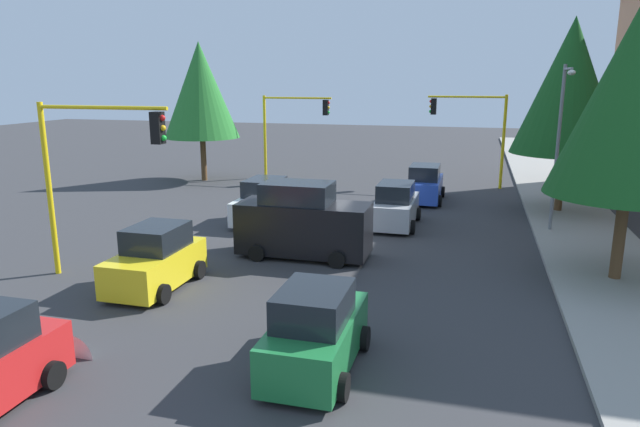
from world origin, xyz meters
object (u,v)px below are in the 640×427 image
at_px(traffic_signal_near_right, 93,156).
at_px(tree_opposite_side, 200,90).
at_px(street_lamp_curbside, 560,131).
at_px(traffic_signal_far_right, 291,120).
at_px(delivery_van_black, 303,223).
at_px(car_green, 316,332).
at_px(car_blue, 425,185).
at_px(tree_roadside_near, 637,95).
at_px(car_silver, 396,206).
at_px(car_white, 264,202).
at_px(car_yellow, 156,260).
at_px(tree_roadside_mid, 570,86).
at_px(traffic_signal_far_left, 473,122).

distance_m(traffic_signal_near_right, tree_opposite_side, 18.84).
distance_m(street_lamp_curbside, tree_opposite_side, 21.92).
relative_size(traffic_signal_far_right, delivery_van_black, 1.12).
relative_size(car_green, car_blue, 0.91).
xyz_separation_m(tree_roadside_near, car_blue, (-11.16, -7.10, -5.03)).
relative_size(traffic_signal_far_right, tree_roadside_near, 0.60).
bearing_deg(car_blue, tree_roadside_near, 32.45).
xyz_separation_m(tree_roadside_near, delivery_van_black, (0.00, -10.53, -4.65)).
height_order(delivery_van_black, car_silver, delivery_van_black).
distance_m(street_lamp_curbside, tree_roadside_near, 5.97).
height_order(car_white, car_yellow, same).
relative_size(delivery_van_black, car_blue, 1.18).
xyz_separation_m(traffic_signal_near_right, street_lamp_curbside, (-9.61, 14.90, 0.31)).
bearing_deg(tree_opposite_side, tree_roadside_mid, 79.22).
distance_m(car_blue, car_yellow, 16.95).
height_order(tree_opposite_side, car_silver, tree_opposite_side).
height_order(tree_opposite_side, tree_roadside_mid, tree_roadside_mid).
distance_m(traffic_signal_far_left, street_lamp_curbside, 10.98).
relative_size(car_silver, car_yellow, 1.10).
bearing_deg(car_green, car_yellow, -120.80).
bearing_deg(car_white, delivery_van_black, 35.51).
height_order(traffic_signal_far_left, car_yellow, traffic_signal_far_left).
xyz_separation_m(tree_roadside_mid, car_white, (5.39, -13.32, -5.19)).
bearing_deg(car_blue, car_yellow, -24.20).
height_order(street_lamp_curbside, car_green, street_lamp_curbside).
xyz_separation_m(traffic_signal_near_right, delivery_van_black, (-4.00, 5.67, -2.76)).
distance_m(traffic_signal_near_right, car_blue, 17.96).
xyz_separation_m(tree_roadside_mid, car_yellow, (14.30, -13.55, -5.19)).
bearing_deg(tree_roadside_near, car_blue, -147.55).
xyz_separation_m(street_lamp_curbside, tree_roadside_near, (5.61, 1.30, 1.58)).
distance_m(traffic_signal_far_left, car_white, 14.83).
relative_size(traffic_signal_far_left, car_blue, 1.36).
distance_m(street_lamp_curbside, delivery_van_black, 11.23).
distance_m(delivery_van_black, car_green, 8.48).
distance_m(traffic_signal_far_right, traffic_signal_near_right, 20.00).
xyz_separation_m(traffic_signal_far_left, car_blue, (4.84, -2.27, -3.04)).
height_order(tree_roadside_mid, car_blue, tree_roadside_mid).
distance_m(traffic_signal_near_right, delivery_van_black, 7.47).
distance_m(car_white, car_yellow, 8.92).
bearing_deg(traffic_signal_far_left, tree_roadside_near, 16.77).
bearing_deg(traffic_signal_near_right, tree_roadside_mid, 131.72).
distance_m(tree_roadside_mid, car_green, 20.13).
relative_size(tree_roadside_near, tree_opposite_side, 1.03).
distance_m(traffic_signal_far_right, car_blue, 10.68).
distance_m(traffic_signal_near_right, street_lamp_curbside, 17.74).
bearing_deg(tree_roadside_mid, car_yellow, -43.45).
relative_size(tree_opposite_side, car_blue, 2.13).
distance_m(tree_roadside_near, car_blue, 14.15).
distance_m(tree_opposite_side, car_white, 13.05).
relative_size(traffic_signal_far_left, tree_roadside_mid, 0.60).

